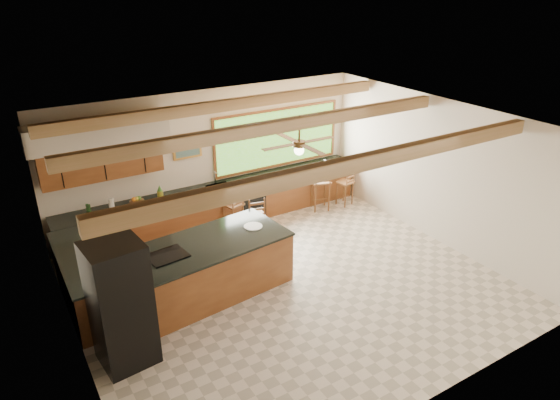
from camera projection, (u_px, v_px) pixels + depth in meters
ground at (289, 285)px, 9.12m from camera, size 7.20×7.20×0.00m
room_shell at (262, 162)px, 8.63m from camera, size 7.27×6.54×3.02m
counter_run at (193, 220)px, 10.50m from camera, size 7.12×3.10×1.22m
island at (209, 267)px, 8.77m from camera, size 2.95×1.62×1.01m
refrigerator at (121, 305)px, 6.98m from camera, size 0.82×0.81×1.93m
bar_stool_a at (234, 206)px, 10.77m from camera, size 0.46×0.46×1.05m
bar_stool_b at (256, 217)px, 10.20m from camera, size 0.48×0.48×1.11m
bar_stool_c at (346, 183)px, 12.05m from camera, size 0.42×0.42×0.97m
bar_stool_d at (322, 183)px, 11.75m from camera, size 0.54×0.54×1.19m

